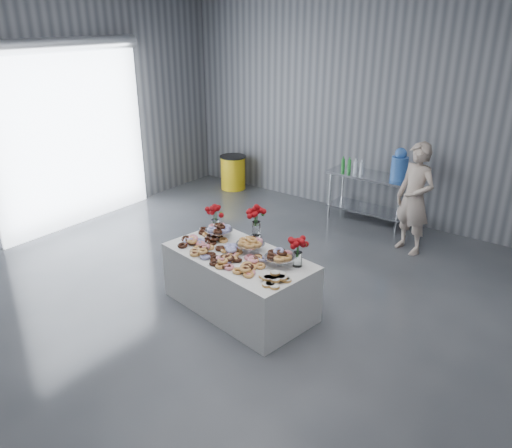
{
  "coord_description": "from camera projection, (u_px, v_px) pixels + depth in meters",
  "views": [
    {
      "loc": [
        3.68,
        -3.86,
        3.51
      ],
      "look_at": [
        0.11,
        0.9,
        1.0
      ],
      "focal_mm": 35.0,
      "sensor_mm": 36.0,
      "label": 1
    }
  ],
  "objects": [
    {
      "name": "ground",
      "position": [
        206.0,
        318.0,
        6.24
      ],
      "size": [
        9.0,
        9.0,
        0.0
      ],
      "primitive_type": "plane",
      "color": "#373A3F",
      "rests_on": "ground"
    },
    {
      "name": "prep_table",
      "position": [
        369.0,
        189.0,
        8.89
      ],
      "size": [
        1.5,
        0.6,
        0.9
      ],
      "color": "silver",
      "rests_on": "ground"
    },
    {
      "name": "danish_pile",
      "position": [
        274.0,
        276.0,
        5.57
      ],
      "size": [
        0.48,
        0.48,
        0.11
      ],
      "primitive_type": null,
      "color": "silver",
      "rests_on": "display_table"
    },
    {
      "name": "bouquet_center",
      "position": [
        256.0,
        218.0,
        6.29
      ],
      "size": [
        0.26,
        0.26,
        0.57
      ],
      "color": "silver",
      "rests_on": "display_table"
    },
    {
      "name": "room_walls",
      "position": [
        182.0,
        101.0,
        5.42
      ],
      "size": [
        8.04,
        9.04,
        4.02
      ],
      "color": "slate",
      "rests_on": "ground"
    },
    {
      "name": "trash_barrel",
      "position": [
        233.0,
        172.0,
        10.73
      ],
      "size": [
        0.56,
        0.56,
        0.72
      ],
      "rotation": [
        0.0,
        0.0,
        0.24
      ],
      "color": "yellow",
      "rests_on": "ground"
    },
    {
      "name": "bouquet_right",
      "position": [
        298.0,
        243.0,
        5.8
      ],
      "size": [
        0.26,
        0.26,
        0.42
      ],
      "color": "white",
      "rests_on": "display_table"
    },
    {
      "name": "cake_stand_left",
      "position": [
        219.0,
        229.0,
        6.59
      ],
      "size": [
        0.36,
        0.36,
        0.17
      ],
      "color": "silver",
      "rests_on": "display_table"
    },
    {
      "name": "drink_bottles",
      "position": [
        352.0,
        165.0,
        8.83
      ],
      "size": [
        0.54,
        0.08,
        0.27
      ],
      "primitive_type": null,
      "color": "#268C33",
      "rests_on": "prep_table"
    },
    {
      "name": "donut_mounds",
      "position": [
        236.0,
        253.0,
        6.13
      ],
      "size": [
        1.91,
        1.07,
        0.09
      ],
      "primitive_type": null,
      "rotation": [
        0.0,
        0.0,
        -0.15
      ],
      "color": "#E29C52",
      "rests_on": "display_table"
    },
    {
      "name": "water_jug",
      "position": [
        399.0,
        166.0,
        8.41
      ],
      "size": [
        0.28,
        0.28,
        0.55
      ],
      "color": "#4585ED",
      "rests_on": "prep_table"
    },
    {
      "name": "bouquet_left",
      "position": [
        215.0,
        212.0,
        6.72
      ],
      "size": [
        0.26,
        0.26,
        0.42
      ],
      "color": "white",
      "rests_on": "display_table"
    },
    {
      "name": "cake_stand_right",
      "position": [
        280.0,
        255.0,
        5.86
      ],
      "size": [
        0.36,
        0.36,
        0.17
      ],
      "color": "silver",
      "rests_on": "display_table"
    },
    {
      "name": "person",
      "position": [
        415.0,
        199.0,
        7.68
      ],
      "size": [
        0.75,
        0.62,
        1.76
      ],
      "primitive_type": "imported",
      "rotation": [
        0.0,
        0.0,
        -0.37
      ],
      "color": "#CC8C93",
      "rests_on": "ground"
    },
    {
      "name": "display_table",
      "position": [
        239.0,
        281.0,
        6.33
      ],
      "size": [
        2.03,
        1.28,
        0.75
      ],
      "primitive_type": "cube",
      "rotation": [
        0.0,
        0.0,
        -0.15
      ],
      "color": "silver",
      "rests_on": "ground"
    },
    {
      "name": "cake_stand_mid",
      "position": [
        250.0,
        242.0,
        6.19
      ],
      "size": [
        0.36,
        0.36,
        0.17
      ],
      "color": "silver",
      "rests_on": "display_table"
    }
  ]
}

